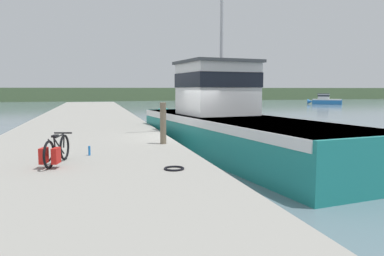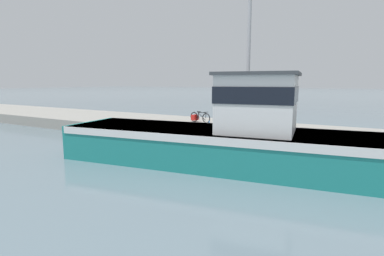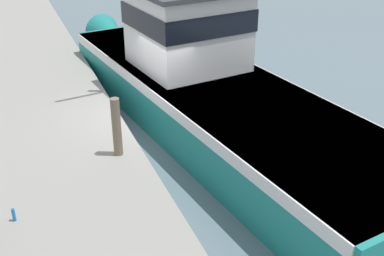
{
  "view_description": "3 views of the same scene",
  "coord_description": "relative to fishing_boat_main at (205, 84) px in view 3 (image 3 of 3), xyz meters",
  "views": [
    {
      "loc": [
        -3.42,
        -13.91,
        2.55
      ],
      "look_at": [
        -0.55,
        -2.98,
        1.36
      ],
      "focal_mm": 35.0,
      "sensor_mm": 36.0,
      "label": 1
    },
    {
      "loc": [
        12.76,
        4.68,
        3.37
      ],
      "look_at": [
        0.58,
        -2.33,
        1.2
      ],
      "focal_mm": 28.0,
      "sensor_mm": 36.0,
      "label": 2
    },
    {
      "loc": [
        -3.2,
        -11.16,
        6.2
      ],
      "look_at": [
        0.43,
        -2.15,
        1.22
      ],
      "focal_mm": 45.0,
      "sensor_mm": 36.0,
      "label": 3
    }
  ],
  "objects": [
    {
      "name": "ground_plane",
      "position": [
        -1.75,
        -0.22,
        -1.22
      ],
      "size": [
        320.0,
        320.0,
        0.0
      ],
      "primitive_type": "plane",
      "color": "slate"
    },
    {
      "name": "fishing_boat_main",
      "position": [
        0.0,
        0.0,
        0.0
      ],
      "size": [
        5.22,
        15.52,
        10.08
      ],
      "rotation": [
        0.0,
        0.0,
        0.14
      ],
      "color": "teal",
      "rests_on": "ground_plane"
    },
    {
      "name": "mooring_post",
      "position": [
        -2.99,
        -2.08,
        0.21
      ],
      "size": [
        0.2,
        0.2,
        1.36
      ],
      "primitive_type": "cylinder",
      "color": "#756651",
      "rests_on": "dock_pier"
    },
    {
      "name": "water_bottle_by_bike",
      "position": [
        -5.33,
        -3.72,
        -0.34
      ],
      "size": [
        0.06,
        0.06,
        0.26
      ],
      "primitive_type": "cylinder",
      "color": "blue",
      "rests_on": "dock_pier"
    }
  ]
}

